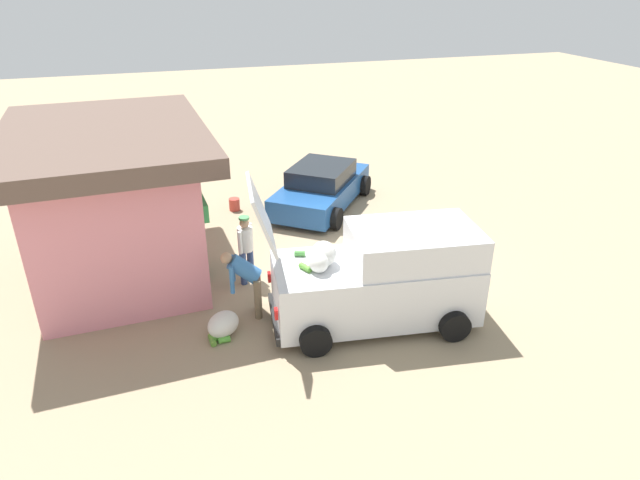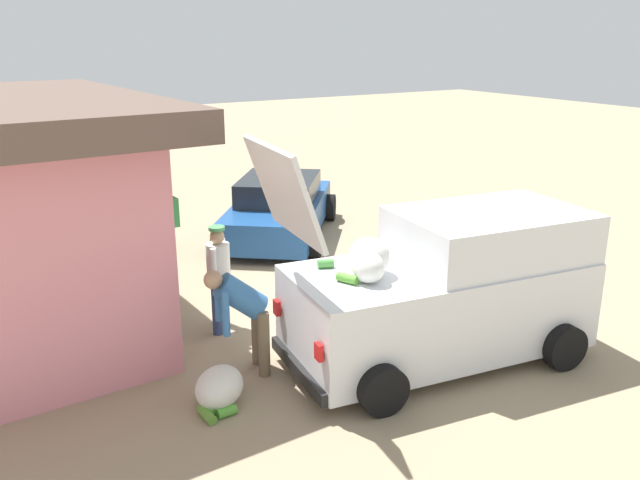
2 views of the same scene
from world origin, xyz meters
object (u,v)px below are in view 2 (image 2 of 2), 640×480
Objects in this scene: vendor_standing at (219,272)px; paint_bucket at (158,240)px; parked_sedan at (279,209)px; delivery_van at (448,288)px; unloaded_banana_pile at (219,388)px; customer_bending at (243,308)px.

vendor_standing is 4.28m from paint_bucket.
paint_bucket is (0.49, 2.54, -0.42)m from parked_sedan.
parked_sedan is 11.83× the size of paint_bucket.
vendor_standing is (-3.71, 2.96, 0.30)m from parked_sedan.
delivery_van is 2.86× the size of vendor_standing.
unloaded_banana_pile is (-5.64, 3.81, -0.39)m from parked_sedan.
paint_bucket is (5.57, -0.68, -0.71)m from customer_bending.
parked_sedan reaches higher than unloaded_banana_pile.
delivery_van reaches higher than parked_sedan.
vendor_standing reaches higher than parked_sedan.
paint_bucket is (6.54, 1.85, -0.80)m from delivery_van.
paint_bucket is at bearing 15.81° from delivery_van.
parked_sedan is 4.84× the size of unloaded_banana_pile.
customer_bending is at bearing 172.99° from paint_bucket.
customer_bending is at bearing 147.62° from parked_sedan.
vendor_standing is at bearing 174.24° from paint_bucket.
parked_sedan is 2.96× the size of customer_bending.
vendor_standing is 1.10× the size of customer_bending.
vendor_standing reaches higher than customer_bending.
vendor_standing is at bearing -23.88° from unloaded_banana_pile.
vendor_standing is 1.40m from customer_bending.
unloaded_banana_pile is 2.44× the size of paint_bucket.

